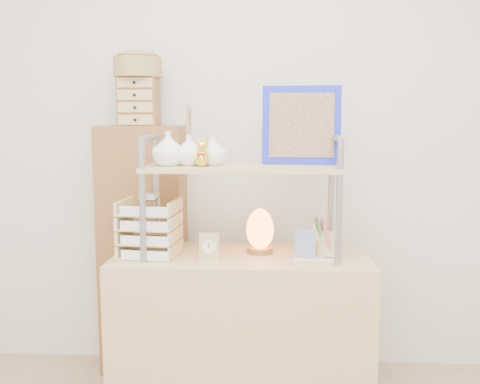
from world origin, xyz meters
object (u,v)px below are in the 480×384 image
at_px(salt_lamp, 260,230).
at_px(cabinet, 143,250).
at_px(letter_tray, 149,231).
at_px(desk, 242,331).

bearing_deg(salt_lamp, cabinet, 153.37).
xyz_separation_m(letter_tray, salt_lamp, (0.51, 0.09, -0.01)).
relative_size(letter_tray, salt_lamp, 1.38).
distance_m(desk, letter_tray, 0.65).
bearing_deg(desk, cabinet, 146.39).
height_order(desk, cabinet, cabinet).
bearing_deg(letter_tray, cabinet, 107.37).
distance_m(desk, cabinet, 0.73).
xyz_separation_m(desk, salt_lamp, (0.09, 0.05, 0.48)).
height_order(letter_tray, salt_lamp, letter_tray).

